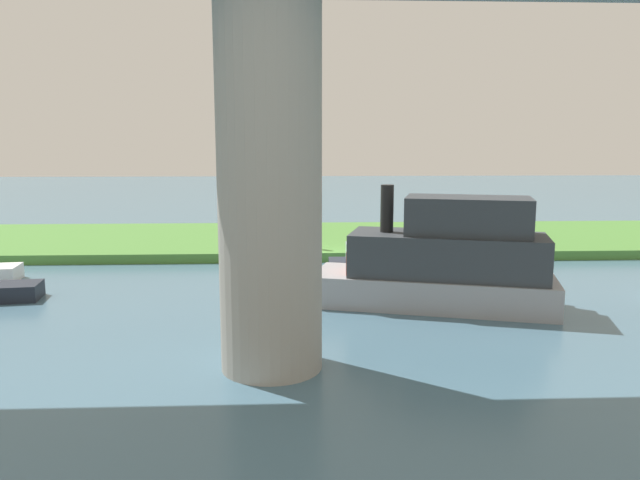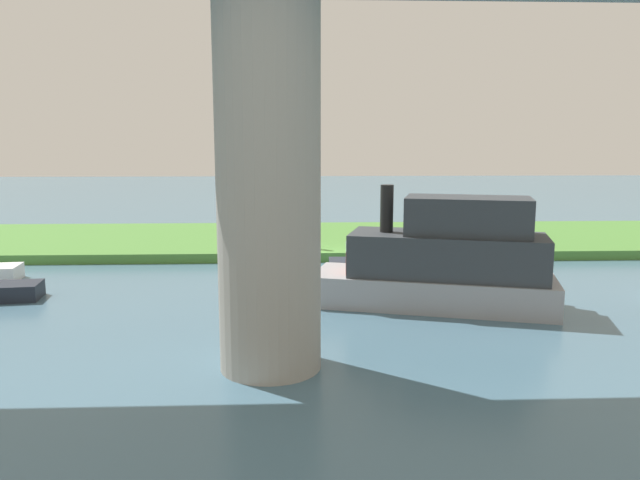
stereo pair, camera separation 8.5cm
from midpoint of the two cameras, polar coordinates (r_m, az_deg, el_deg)
name	(u,v)px [view 1 (the left image)]	position (r m, az deg, el deg)	size (l,w,h in m)	color
ground_plane	(314,263)	(31.33, -0.64, -2.15)	(160.00, 160.00, 0.00)	#476B7F
grassy_bank	(311,239)	(37.19, -0.96, 0.06)	(80.00, 12.00, 0.50)	#4C8438
bridge_pylon	(270,184)	(16.12, -4.92, 5.31)	(2.77, 2.77, 10.18)	#9E998E
person_on_bank	(317,236)	(32.26, -0.37, 0.35)	(0.40, 0.40, 1.39)	#2D334C
mooring_post	(418,240)	(32.54, 9.10, 0.01)	(0.20, 0.20, 1.06)	brown
motorboat_red	(442,262)	(23.22, 11.31, -2.08)	(9.44, 5.32, 4.58)	#99999E
motorboat_white	(372,263)	(28.75, 4.81, -2.16)	(4.40, 1.69, 1.45)	#1E232D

